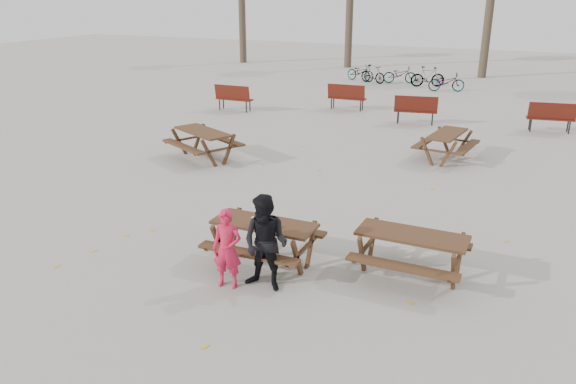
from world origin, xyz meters
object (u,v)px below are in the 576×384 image
at_px(food_tray, 274,227).
at_px(picnic_table_east, 411,255).
at_px(adult, 266,243).
at_px(child, 227,249).
at_px(main_picnic_table, 264,232).
at_px(soda_bottle, 253,222).
at_px(picnic_table_north, 203,145).
at_px(picnic_table_far, 446,146).

xyz_separation_m(food_tray, picnic_table_east, (2.17, 0.72, -0.41)).
bearing_deg(adult, child, -160.17).
distance_m(main_picnic_table, adult, 0.91).
bearing_deg(soda_bottle, adult, -47.41).
distance_m(adult, picnic_table_east, 2.46).
distance_m(soda_bottle, adult, 0.77).
distance_m(soda_bottle, picnic_table_north, 6.81).
xyz_separation_m(main_picnic_table, picnic_table_north, (-4.43, 5.03, -0.17)).
height_order(adult, picnic_table_far, adult).
bearing_deg(main_picnic_table, adult, -61.92).
bearing_deg(main_picnic_table, food_tray, -30.05).
height_order(child, picnic_table_east, child).
relative_size(food_tray, picnic_table_far, 0.10).
bearing_deg(food_tray, picnic_table_north, 132.14).
height_order(soda_bottle, picnic_table_east, soda_bottle).
bearing_deg(picnic_table_east, food_tray, -160.65).
bearing_deg(child, main_picnic_table, 69.11).
bearing_deg(picnic_table_far, adult, 178.83).
relative_size(soda_bottle, adult, 0.11).
height_order(food_tray, child, child).
relative_size(main_picnic_table, child, 1.36).
bearing_deg(picnic_table_far, picnic_table_east, -167.04).
xyz_separation_m(main_picnic_table, adult, (0.42, -0.78, 0.21)).
xyz_separation_m(soda_bottle, child, (-0.07, -0.76, -0.18)).
bearing_deg(adult, picnic_table_east, 35.68).
relative_size(child, picnic_table_east, 0.74).
xyz_separation_m(child, picnic_table_far, (1.99, 8.78, -0.28)).
bearing_deg(picnic_table_far, soda_bottle, 174.61).
xyz_separation_m(soda_bottle, picnic_table_east, (2.54, 0.78, -0.46)).
relative_size(soda_bottle, picnic_table_east, 0.09).
xyz_separation_m(food_tray, soda_bottle, (-0.37, -0.06, 0.05)).
bearing_deg(main_picnic_table, child, -100.27).
bearing_deg(picnic_table_east, child, -148.44).
height_order(adult, picnic_table_east, adult).
relative_size(main_picnic_table, picnic_table_north, 0.94).
relative_size(picnic_table_east, picnic_table_far, 1.01).
height_order(food_tray, adult, adult).
height_order(main_picnic_table, picnic_table_north, picnic_table_north).
bearing_deg(adult, food_tray, 105.67).
xyz_separation_m(food_tray, child, (-0.44, -0.82, -0.13)).
height_order(soda_bottle, picnic_table_far, soda_bottle).
height_order(soda_bottle, adult, adult).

